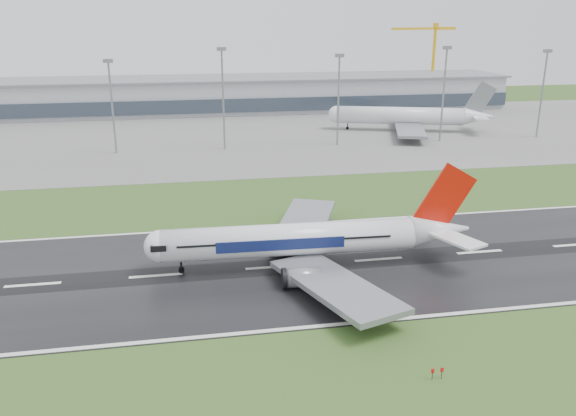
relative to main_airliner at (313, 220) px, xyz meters
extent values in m
plane|color=#2E4E1C|center=(12.55, 0.29, -8.68)|extent=(520.00, 520.00, 0.00)
cube|color=black|center=(12.55, 0.29, -8.63)|extent=(400.00, 45.00, 0.10)
cube|color=slate|center=(12.55, 125.29, -8.64)|extent=(400.00, 130.00, 0.08)
cube|color=#969AA1|center=(12.55, 185.29, -1.18)|extent=(240.00, 36.00, 15.00)
cylinder|color=gray|center=(-43.36, 100.29, 5.75)|extent=(0.64, 0.64, 28.87)
cylinder|color=gray|center=(-7.91, 100.29, 7.39)|extent=(0.64, 0.64, 32.15)
cylinder|color=gray|center=(31.30, 100.29, 6.16)|extent=(0.64, 0.64, 29.70)
cylinder|color=gray|center=(69.43, 100.29, 7.26)|extent=(0.64, 0.64, 31.88)
cylinder|color=gray|center=(107.70, 100.29, 6.55)|extent=(0.64, 0.64, 30.46)
camera|label=1|loc=(-21.40, -93.84, 33.60)|focal=36.37mm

